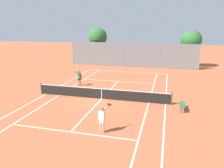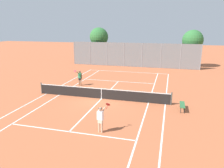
{
  "view_description": "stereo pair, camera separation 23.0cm",
  "coord_description": "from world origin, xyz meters",
  "px_view_note": "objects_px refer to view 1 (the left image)",
  "views": [
    {
      "loc": [
        5.46,
        -17.44,
        6.28
      ],
      "look_at": [
        0.56,
        1.5,
        1.0
      ],
      "focal_mm": 35.0,
      "sensor_mm": 36.0,
      "label": 1
    },
    {
      "loc": [
        5.69,
        -17.38,
        6.28
      ],
      "look_at": [
        0.56,
        1.5,
        1.0
      ],
      "focal_mm": 35.0,
      "sensor_mm": 36.0,
      "label": 2
    }
  ],
  "objects_px": {
    "player_far_left": "(79,77)",
    "loose_tennis_ball_0": "(139,80)",
    "tree_behind_left": "(98,37)",
    "tennis_net": "(102,93)",
    "player_near_side": "(102,118)",
    "tree_behind_right": "(191,41)",
    "loose_tennis_ball_1": "(152,98)",
    "courtside_bench": "(183,105)"
  },
  "relations": [
    {
      "from": "loose_tennis_ball_0",
      "to": "loose_tennis_ball_1",
      "type": "distance_m",
      "value": 6.29
    },
    {
      "from": "loose_tennis_ball_0",
      "to": "player_far_left",
      "type": "bearing_deg",
      "value": -147.63
    },
    {
      "from": "player_near_side",
      "to": "tennis_net",
      "type": "bearing_deg",
      "value": 107.47
    },
    {
      "from": "player_far_left",
      "to": "tree_behind_right",
      "type": "distance_m",
      "value": 19.17
    },
    {
      "from": "loose_tennis_ball_0",
      "to": "loose_tennis_ball_1",
      "type": "bearing_deg",
      "value": -71.48
    },
    {
      "from": "courtside_bench",
      "to": "player_far_left",
      "type": "bearing_deg",
      "value": 156.43
    },
    {
      "from": "player_near_side",
      "to": "player_far_left",
      "type": "height_order",
      "value": "same"
    },
    {
      "from": "player_far_left",
      "to": "courtside_bench",
      "type": "bearing_deg",
      "value": -23.57
    },
    {
      "from": "player_near_side",
      "to": "player_far_left",
      "type": "relative_size",
      "value": 1.0
    },
    {
      "from": "player_far_left",
      "to": "courtside_bench",
      "type": "relative_size",
      "value": 1.18
    },
    {
      "from": "player_near_side",
      "to": "courtside_bench",
      "type": "relative_size",
      "value": 1.18
    },
    {
      "from": "player_far_left",
      "to": "courtside_bench",
      "type": "height_order",
      "value": "player_far_left"
    },
    {
      "from": "tennis_net",
      "to": "player_far_left",
      "type": "bearing_deg",
      "value": 134.81
    },
    {
      "from": "player_far_left",
      "to": "loose_tennis_ball_0",
      "type": "height_order",
      "value": "player_far_left"
    },
    {
      "from": "tennis_net",
      "to": "loose_tennis_ball_0",
      "type": "height_order",
      "value": "tennis_net"
    },
    {
      "from": "player_near_side",
      "to": "courtside_bench",
      "type": "distance_m",
      "value": 7.05
    },
    {
      "from": "loose_tennis_ball_1",
      "to": "tree_behind_left",
      "type": "distance_m",
      "value": 19.89
    },
    {
      "from": "player_far_left",
      "to": "loose_tennis_ball_0",
      "type": "xyz_separation_m",
      "value": [
        5.86,
        3.72,
        -0.89
      ]
    },
    {
      "from": "player_near_side",
      "to": "loose_tennis_ball_0",
      "type": "xyz_separation_m",
      "value": [
        0.4,
        13.28,
        -0.89
      ]
    },
    {
      "from": "tennis_net",
      "to": "tree_behind_right",
      "type": "bearing_deg",
      "value": 64.43
    },
    {
      "from": "player_near_side",
      "to": "tree_behind_right",
      "type": "distance_m",
      "value": 25.13
    },
    {
      "from": "loose_tennis_ball_0",
      "to": "tree_behind_right",
      "type": "relative_size",
      "value": 0.01
    },
    {
      "from": "tennis_net",
      "to": "tree_behind_right",
      "type": "xyz_separation_m",
      "value": [
        8.64,
        18.05,
        3.5
      ]
    },
    {
      "from": "tennis_net",
      "to": "tree_behind_left",
      "type": "distance_m",
      "value": 19.18
    },
    {
      "from": "player_far_left",
      "to": "loose_tennis_ball_0",
      "type": "relative_size",
      "value": 26.88
    },
    {
      "from": "tree_behind_right",
      "to": "loose_tennis_ball_1",
      "type": "bearing_deg",
      "value": -104.67
    },
    {
      "from": "tennis_net",
      "to": "courtside_bench",
      "type": "xyz_separation_m",
      "value": [
        6.77,
        -0.91,
        -0.1
      ]
    },
    {
      "from": "player_far_left",
      "to": "tree_behind_right",
      "type": "height_order",
      "value": "tree_behind_right"
    },
    {
      "from": "player_far_left",
      "to": "loose_tennis_ball_1",
      "type": "bearing_deg",
      "value": -15.97
    },
    {
      "from": "loose_tennis_ball_0",
      "to": "tree_behind_left",
      "type": "height_order",
      "value": "tree_behind_left"
    },
    {
      "from": "player_near_side",
      "to": "loose_tennis_ball_1",
      "type": "bearing_deg",
      "value": 71.86
    },
    {
      "from": "loose_tennis_ball_0",
      "to": "tree_behind_left",
      "type": "relative_size",
      "value": 0.01
    },
    {
      "from": "loose_tennis_ball_0",
      "to": "courtside_bench",
      "type": "height_order",
      "value": "courtside_bench"
    },
    {
      "from": "player_near_side",
      "to": "loose_tennis_ball_0",
      "type": "distance_m",
      "value": 13.31
    },
    {
      "from": "player_near_side",
      "to": "tree_behind_left",
      "type": "xyz_separation_m",
      "value": [
        -7.96,
        23.74,
        3.4
      ]
    },
    {
      "from": "tennis_net",
      "to": "loose_tennis_ball_0",
      "type": "relative_size",
      "value": 181.82
    },
    {
      "from": "tree_behind_left",
      "to": "loose_tennis_ball_0",
      "type": "bearing_deg",
      "value": -51.37
    },
    {
      "from": "player_near_side",
      "to": "courtside_bench",
      "type": "bearing_deg",
      "value": 45.85
    },
    {
      "from": "player_far_left",
      "to": "loose_tennis_ball_1",
      "type": "relative_size",
      "value": 26.88
    },
    {
      "from": "loose_tennis_ball_0",
      "to": "tree_behind_left",
      "type": "distance_m",
      "value": 14.06
    },
    {
      "from": "player_far_left",
      "to": "tree_behind_left",
      "type": "xyz_separation_m",
      "value": [
        -2.5,
        14.18,
        3.4
      ]
    },
    {
      "from": "loose_tennis_ball_0",
      "to": "tree_behind_left",
      "type": "bearing_deg",
      "value": 128.63
    }
  ]
}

